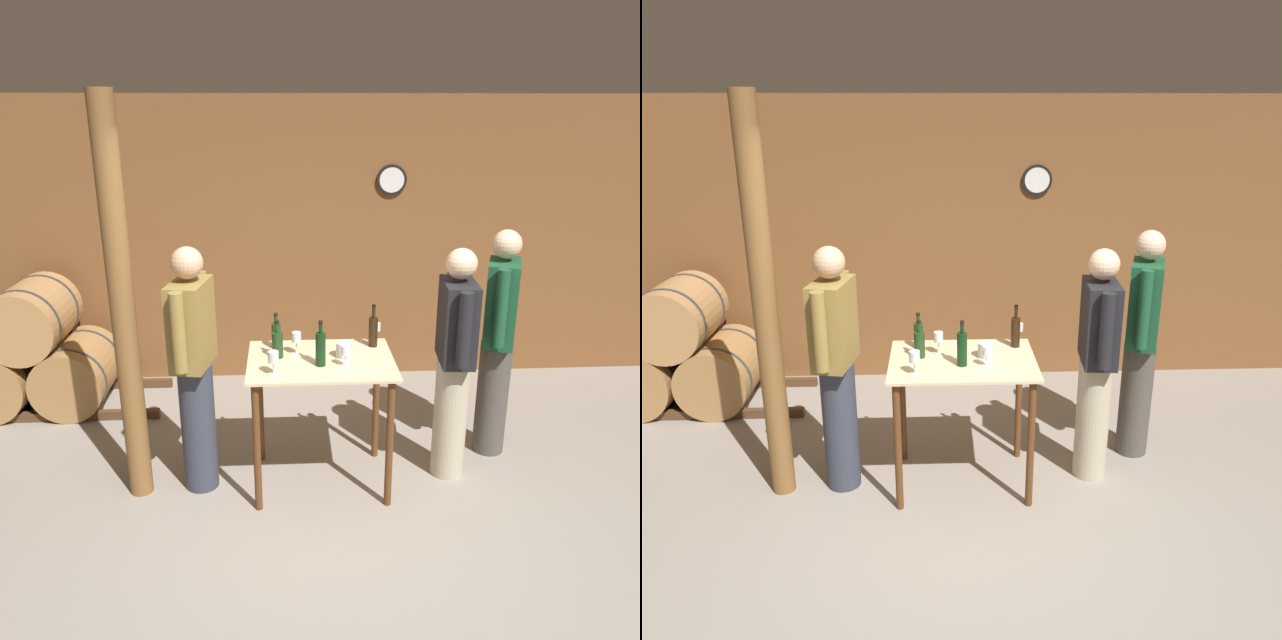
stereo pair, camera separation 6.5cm
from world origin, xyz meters
The scene contains 17 objects.
ground_plane centered at (0.00, 0.00, 0.00)m, with size 14.00×14.00×0.00m, color gray.
back_wall centered at (0.00, 2.68, 1.35)m, with size 8.40×0.08×2.70m.
barrel_rack centered at (-2.57, 2.10, 0.48)m, with size 2.18×0.80×1.17m.
tasting_table centered at (-0.13, 0.74, 0.76)m, with size 1.00×0.75×0.96m.
wooden_post centered at (-1.41, 0.68, 1.35)m, with size 0.16×0.16×2.70m.
wine_bottle_far_left centered at (-0.43, 0.96, 1.06)m, with size 0.07×0.07×0.26m.
wine_bottle_left centered at (-0.42, 0.79, 1.06)m, with size 0.08×0.08×0.27m.
wine_bottle_center centered at (-0.14, 0.64, 1.08)m, with size 0.07×0.07×0.31m.
wine_bottle_right centered at (0.26, 0.96, 1.08)m, with size 0.06×0.06×0.31m.
wine_glass_near_left centered at (-0.45, 0.51, 1.07)m, with size 0.07×0.07×0.16m.
wine_glass_near_center centered at (-0.29, 0.85, 1.08)m, with size 0.06×0.06×0.16m.
wine_glass_near_right centered at (0.03, 0.61, 1.06)m, with size 0.06×0.06×0.14m.
wine_glass_far_side centered at (0.30, 1.05, 1.06)m, with size 0.06×0.06×0.14m.
ice_bucket centered at (0.03, 0.77, 1.01)m, with size 0.11×0.11×0.11m.
person_host centered at (0.81, 0.79, 0.90)m, with size 0.25×0.59×1.71m.
person_visitor_with_scarf centered at (1.22, 1.10, 0.94)m, with size 0.34×0.56×1.77m.
person_visitor_bearded centered at (-0.99, 0.73, 0.93)m, with size 0.29×0.58×1.75m.
Camera 1 is at (-0.36, -3.19, 2.61)m, focal length 35.00 mm.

